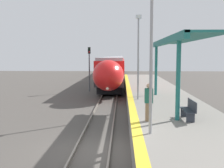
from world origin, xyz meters
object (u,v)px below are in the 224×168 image
person_waiting (149,102)px  lamppost_near (151,49)px  lamppost_mid (138,52)px  train (117,63)px  railway_signal (89,65)px  platform_bench (189,109)px

person_waiting → lamppost_near: bearing=-93.5°
lamppost_mid → person_waiting: bearing=-88.9°
train → person_waiting: 54.77m
railway_signal → lamppost_near: 20.80m
platform_bench → lamppost_near: 4.13m
platform_bench → person_waiting: bearing=-168.0°
person_waiting → lamppost_mid: lamppost_mid is taller
train → railway_signal: 36.57m
train → person_waiting: (2.39, -54.72, -0.24)m
lamppost_mid → railway_signal: bearing=111.2°
railway_signal → train: bearing=86.3°
train → lamppost_near: (2.27, -56.72, 2.05)m
train → railway_signal: (-2.37, -36.48, 0.79)m
person_waiting → lamppost_mid: 6.70m
train → platform_bench: 54.49m
platform_bench → lamppost_near: (-2.01, -2.41, 2.69)m
train → lamppost_mid: (2.27, -48.42, 2.05)m
railway_signal → lamppost_mid: lamppost_mid is taller
railway_signal → platform_bench: bearing=-69.5°
train → lamppost_near: lamppost_near is taller
lamppost_near → person_waiting: bearing=86.5°
lamppost_near → train: bearing=92.3°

